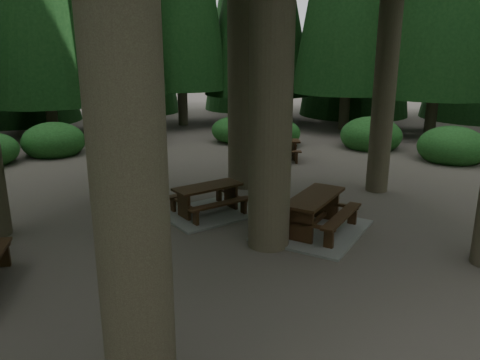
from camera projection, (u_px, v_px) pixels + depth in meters
name	position (u px, v px, depth m)	size (l,w,h in m)	color
ground	(239.00, 256.00, 9.10)	(80.00, 80.00, 0.00)	#4D453F
picnic_table_a	(313.00, 219.00, 10.25)	(3.12, 2.97, 0.82)	gray
picnic_table_c	(208.00, 205.00, 11.32)	(2.32, 2.00, 0.72)	gray
picnic_table_d	(276.00, 147.00, 16.72)	(2.07, 1.93, 0.72)	black
shrub_ring	(251.00, 219.00, 9.94)	(23.86, 24.64, 1.49)	#1F501B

